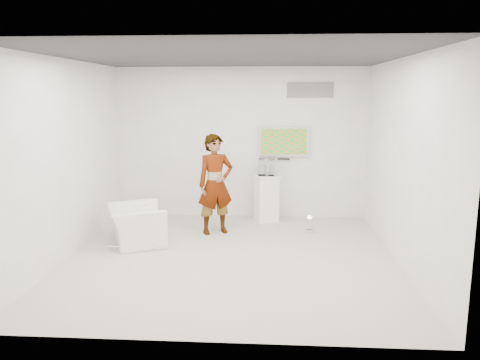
{
  "coord_description": "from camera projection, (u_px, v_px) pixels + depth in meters",
  "views": [
    {
      "loc": [
        0.57,
        -6.83,
        2.48
      ],
      "look_at": [
        0.1,
        0.6,
        1.1
      ],
      "focal_mm": 35.0,
      "sensor_mm": 36.0,
      "label": 1
    }
  ],
  "objects": [
    {
      "name": "person",
      "position": [
        215.0,
        184.0,
        8.31
      ],
      "size": [
        0.77,
        0.67,
        1.79
      ],
      "primitive_type": "imported",
      "rotation": [
        0.0,
        0.0,
        0.45
      ],
      "color": "white",
      "rests_on": "room"
    },
    {
      "name": "room",
      "position": [
        231.0,
        161.0,
        6.92
      ],
      "size": [
        5.01,
        5.01,
        3.0
      ],
      "color": "#B5AEA6",
      "rests_on": "ground"
    },
    {
      "name": "pedestal",
      "position": [
        266.0,
        198.0,
        9.2
      ],
      "size": [
        0.57,
        0.57,
        0.92
      ],
      "primitive_type": "cube",
      "rotation": [
        0.0,
        0.0,
        0.34
      ],
      "color": "white",
      "rests_on": "room"
    },
    {
      "name": "floor_uplight",
      "position": [
        309.0,
        224.0,
        8.48
      ],
      "size": [
        0.22,
        0.22,
        0.29
      ],
      "primitive_type": "cylinder",
      "rotation": [
        0.0,
        0.0,
        -0.16
      ],
      "color": "silver",
      "rests_on": "room"
    },
    {
      "name": "wii_remote",
      "position": [
        225.0,
        143.0,
        8.41
      ],
      "size": [
        0.04,
        0.16,
        0.04
      ],
      "primitive_type": "cube",
      "rotation": [
        0.0,
        0.0,
        0.02
      ],
      "color": "white",
      "rests_on": "person"
    },
    {
      "name": "logo_decal",
      "position": [
        310.0,
        90.0,
        9.08
      ],
      "size": [
        0.9,
        0.02,
        0.3
      ],
      "primitive_type": "cube",
      "color": "slate",
      "rests_on": "room"
    },
    {
      "name": "vitrine",
      "position": [
        267.0,
        167.0,
        9.09
      ],
      "size": [
        0.32,
        0.32,
        0.31
      ],
      "primitive_type": "cube",
      "rotation": [
        0.0,
        0.0,
        -0.04
      ],
      "color": "white",
      "rests_on": "pedestal"
    },
    {
      "name": "tv",
      "position": [
        284.0,
        141.0,
        9.26
      ],
      "size": [
        1.0,
        0.08,
        0.6
      ],
      "primitive_type": "cube",
      "color": "#BABABF",
      "rests_on": "room"
    },
    {
      "name": "console",
      "position": [
        267.0,
        169.0,
        9.1
      ],
      "size": [
        0.09,
        0.17,
        0.22
      ],
      "primitive_type": "cube",
      "rotation": [
        0.0,
        0.0,
        0.27
      ],
      "color": "white",
      "rests_on": "pedestal"
    },
    {
      "name": "armchair",
      "position": [
        137.0,
        225.0,
        7.79
      ],
      "size": [
        1.19,
        1.26,
        0.65
      ],
      "primitive_type": "imported",
      "rotation": [
        0.0,
        0.0,
        1.98
      ],
      "color": "white",
      "rests_on": "room"
    }
  ]
}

